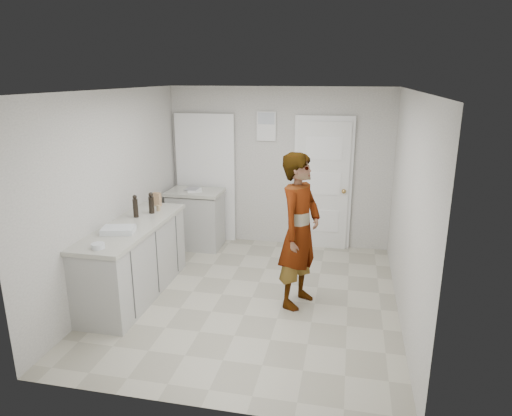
% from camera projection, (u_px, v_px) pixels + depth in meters
% --- Properties ---
extents(ground, '(4.00, 4.00, 0.00)m').
position_uv_depth(ground, '(252.00, 297.00, 5.67)').
color(ground, '#9C9783').
rests_on(ground, ground).
extents(room_shell, '(4.00, 4.00, 4.00)m').
position_uv_depth(room_shell, '(267.00, 182.00, 7.26)').
color(room_shell, '#ABA8A1').
rests_on(room_shell, ground).
extents(main_counter, '(0.64, 1.96, 0.93)m').
position_uv_depth(main_counter, '(135.00, 262.00, 5.65)').
color(main_counter, '#AFAFAB').
rests_on(main_counter, ground).
extents(side_counter, '(0.84, 0.61, 0.93)m').
position_uv_depth(side_counter, '(196.00, 221.00, 7.26)').
color(side_counter, '#AFAFAB').
rests_on(side_counter, ground).
extents(person, '(0.66, 0.79, 1.84)m').
position_uv_depth(person, '(299.00, 231.00, 5.29)').
color(person, silver).
rests_on(person, ground).
extents(cake_mix_box, '(0.12, 0.09, 0.18)m').
position_uv_depth(cake_mix_box, '(157.00, 199.00, 6.28)').
color(cake_mix_box, '#A68153').
rests_on(cake_mix_box, main_counter).
extents(spice_jar, '(0.05, 0.05, 0.08)m').
position_uv_depth(spice_jar, '(158.00, 208.00, 6.05)').
color(spice_jar, tan).
rests_on(spice_jar, main_counter).
extents(oil_cruet_a, '(0.07, 0.07, 0.28)m').
position_uv_depth(oil_cruet_a, '(151.00, 203.00, 5.92)').
color(oil_cruet_a, black).
rests_on(oil_cruet_a, main_counter).
extents(oil_cruet_b, '(0.06, 0.06, 0.29)m').
position_uv_depth(oil_cruet_b, '(135.00, 206.00, 5.76)').
color(oil_cruet_b, black).
rests_on(oil_cruet_b, main_counter).
extents(baking_dish, '(0.41, 0.33, 0.06)m').
position_uv_depth(baking_dish, '(118.00, 230.00, 5.22)').
color(baking_dish, silver).
rests_on(baking_dish, main_counter).
extents(egg_bowl, '(0.14, 0.14, 0.05)m').
position_uv_depth(egg_bowl, '(98.00, 246.00, 4.74)').
color(egg_bowl, silver).
rests_on(egg_bowl, main_counter).
extents(papers, '(0.30, 0.34, 0.01)m').
position_uv_depth(papers, '(195.00, 190.00, 7.13)').
color(papers, white).
rests_on(papers, side_counter).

